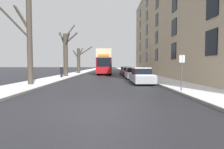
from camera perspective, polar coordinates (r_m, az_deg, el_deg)
ground_plane at (r=6.78m, az=-4.97°, el=-11.23°), size 320.00×320.00×0.00m
sidewalk_left at (r=59.93m, az=-7.10°, el=1.45°), size 3.09×130.00×0.16m
sidewalk_right at (r=59.84m, az=4.48°, el=1.46°), size 3.09×130.00×0.16m
terrace_facade_right at (r=29.48m, az=23.22°, el=15.39°), size 9.10×40.37×16.22m
bare_tree_left_0 at (r=15.51m, az=-25.67°, el=10.02°), size 1.90×2.28×6.85m
bare_tree_left_1 at (r=25.61m, az=-14.84°, el=7.16°), size 3.07×3.61×7.77m
bare_tree_left_2 at (r=35.45m, az=-10.71°, el=4.74°), size 3.80×1.82×5.52m
double_decker_bus at (r=33.22m, az=-2.42°, el=4.43°), size 2.60×10.31×4.42m
parked_car_0 at (r=16.24m, az=9.62°, el=-0.55°), size 1.76×4.23×1.47m
parked_car_1 at (r=21.77m, az=6.94°, el=0.31°), size 1.81×4.08×1.43m
parked_car_2 at (r=27.20m, az=5.38°, el=0.83°), size 1.83×3.91×1.39m
parked_car_3 at (r=32.41m, az=4.37°, el=1.20°), size 1.79×4.27×1.44m
pedestrian_left_sidewalk at (r=23.17m, az=-16.16°, el=1.01°), size 0.36×0.36×1.66m
street_sign_post at (r=11.22m, az=21.79°, el=1.08°), size 0.32×0.07×2.31m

